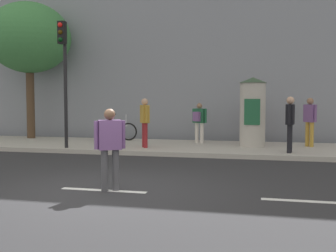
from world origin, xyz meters
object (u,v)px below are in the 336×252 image
(pedestrian_in_dark_shirt, at_px, (145,119))
(pedestrian_in_red_top, at_px, (310,118))
(pedestrian_near_pole, at_px, (290,119))
(poster_column, at_px, (253,111))
(pedestrian_tallest, at_px, (253,115))
(street_tree, at_px, (29,38))
(pedestrian_with_bag, at_px, (110,143))
(pedestrian_with_backpack, at_px, (199,119))
(bicycle_leaning, at_px, (116,131))
(traffic_light, at_px, (64,64))

(pedestrian_in_dark_shirt, xyz_separation_m, pedestrian_in_red_top, (5.59, 1.58, 0.00))
(pedestrian_in_dark_shirt, bearing_deg, pedestrian_near_pole, -3.49)
(poster_column, height_order, pedestrian_in_dark_shirt, poster_column)
(pedestrian_tallest, bearing_deg, pedestrian_near_pole, -66.53)
(street_tree, height_order, pedestrian_near_pole, street_tree)
(pedestrian_with_bag, xyz_separation_m, pedestrian_tallest, (2.54, 8.57, 0.25))
(pedestrian_with_backpack, distance_m, bicycle_leaning, 3.49)
(pedestrian_tallest, xyz_separation_m, bicycle_leaning, (-5.45, -0.35, -0.67))
(poster_column, bearing_deg, street_tree, 173.91)
(pedestrian_with_bag, distance_m, pedestrian_with_backpack, 8.00)
(pedestrian_with_bag, distance_m, pedestrian_in_red_top, 8.88)
(traffic_light, relative_size, pedestrian_near_pole, 2.43)
(pedestrian_with_bag, height_order, bicycle_leaning, pedestrian_with_bag)
(pedestrian_in_dark_shirt, xyz_separation_m, pedestrian_with_backpack, (1.60, 1.93, -0.10))
(poster_column, xyz_separation_m, pedestrian_near_pole, (1.20, -1.52, -0.20))
(poster_column, xyz_separation_m, pedestrian_with_bag, (-2.56, -7.27, -0.42))
(pedestrian_with_bag, height_order, pedestrian_in_dark_shirt, pedestrian_in_dark_shirt)
(pedestrian_with_backpack, bearing_deg, poster_column, -19.31)
(poster_column, relative_size, pedestrian_with_backpack, 1.61)
(pedestrian_in_dark_shirt, relative_size, pedestrian_in_red_top, 0.99)
(poster_column, relative_size, bicycle_leaning, 1.38)
(pedestrian_tallest, distance_m, pedestrian_in_dark_shirt, 4.39)
(pedestrian_tallest, distance_m, bicycle_leaning, 5.50)
(pedestrian_near_pole, bearing_deg, street_tree, 166.61)
(pedestrian_with_bag, bearing_deg, bicycle_leaning, 109.47)
(pedestrian_in_red_top, bearing_deg, traffic_light, -163.74)
(traffic_light, xyz_separation_m, pedestrian_with_bag, (3.67, -5.24, -2.06))
(traffic_light, height_order, poster_column, traffic_light)
(pedestrian_with_bag, xyz_separation_m, bicycle_leaning, (-2.91, 8.22, -0.43))
(traffic_light, distance_m, pedestrian_with_backpack, 5.40)
(street_tree, bearing_deg, pedestrian_near_pole, -13.39)
(poster_column, distance_m, pedestrian_near_pole, 1.94)
(pedestrian_near_pole, bearing_deg, pedestrian_with_backpack, 145.37)
(pedestrian_near_pole, bearing_deg, pedestrian_in_red_top, 67.54)
(pedestrian_near_pole, xyz_separation_m, pedestrian_with_backpack, (-3.22, 2.23, -0.14))
(pedestrian_in_red_top, xyz_separation_m, bicycle_leaning, (-7.44, 0.59, -0.62))
(traffic_light, xyz_separation_m, pedestrian_tallest, (6.21, 3.34, -1.82))
(pedestrian_near_pole, bearing_deg, pedestrian_tallest, 113.47)
(poster_column, distance_m, pedestrian_with_backpack, 2.17)
(pedestrian_in_dark_shirt, relative_size, pedestrian_with_backpack, 1.12)
(pedestrian_in_red_top, distance_m, bicycle_leaning, 7.49)
(pedestrian_in_dark_shirt, distance_m, pedestrian_in_red_top, 5.81)
(pedestrian_with_backpack, bearing_deg, pedestrian_near_pole, -34.63)
(poster_column, bearing_deg, pedestrian_with_backpack, 160.69)
(pedestrian_with_bag, relative_size, pedestrian_near_pole, 0.94)
(street_tree, xyz_separation_m, pedestrian_near_pole, (10.57, -2.52, -3.20))
(poster_column, bearing_deg, pedestrian_in_red_top, 10.21)
(pedestrian_tallest, relative_size, bicycle_leaning, 1.01)
(traffic_light, xyz_separation_m, pedestrian_in_dark_shirt, (2.61, 0.81, -1.87))
(pedestrian_in_red_top, bearing_deg, pedestrian_tallest, 154.69)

